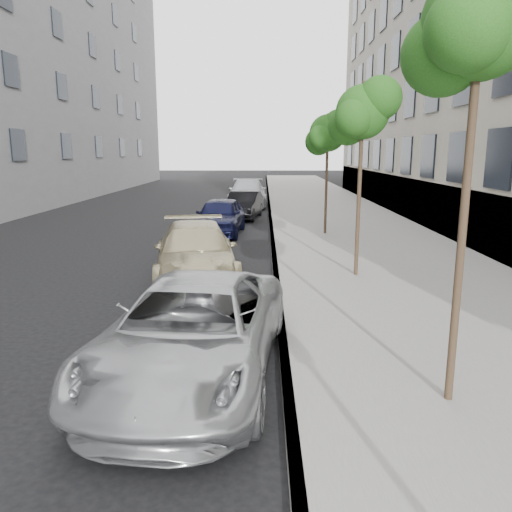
{
  "coord_description": "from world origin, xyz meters",
  "views": [
    {
      "loc": [
        0.84,
        -4.36,
        3.22
      ],
      "look_at": [
        0.72,
        3.78,
        1.5
      ],
      "focal_mm": 35.0,
      "sensor_mm": 36.0,
      "label": 1
    }
  ],
  "objects_px": {
    "suv": "(196,252)",
    "tree_far": "(329,133)",
    "minivan": "(193,331)",
    "sedan_black": "(244,205)",
    "tree_mid": "(364,112)",
    "sedan_blue": "(220,216)",
    "tree_near": "(483,22)",
    "sedan_rear": "(248,193)"
  },
  "relations": [
    {
      "from": "suv",
      "to": "tree_far",
      "type": "bearing_deg",
      "value": 49.04
    },
    {
      "from": "tree_far",
      "to": "minivan",
      "type": "distance_m",
      "value": 12.98
    },
    {
      "from": "minivan",
      "to": "tree_far",
      "type": "bearing_deg",
      "value": 80.21
    },
    {
      "from": "minivan",
      "to": "sedan_black",
      "type": "distance_m",
      "value": 17.27
    },
    {
      "from": "tree_mid",
      "to": "sedan_blue",
      "type": "bearing_deg",
      "value": 120.28
    },
    {
      "from": "tree_near",
      "to": "sedan_blue",
      "type": "relative_size",
      "value": 1.25
    },
    {
      "from": "tree_mid",
      "to": "tree_far",
      "type": "height_order",
      "value": "tree_mid"
    },
    {
      "from": "suv",
      "to": "sedan_rear",
      "type": "xyz_separation_m",
      "value": [
        0.77,
        17.31,
        0.07
      ]
    },
    {
      "from": "sedan_black",
      "to": "minivan",
      "type": "bearing_deg",
      "value": -81.9
    },
    {
      "from": "tree_far",
      "to": "sedan_black",
      "type": "bearing_deg",
      "value": 122.87
    },
    {
      "from": "minivan",
      "to": "suv",
      "type": "distance_m",
      "value": 5.61
    },
    {
      "from": "sedan_blue",
      "to": "tree_far",
      "type": "bearing_deg",
      "value": -3.27
    },
    {
      "from": "sedan_rear",
      "to": "sedan_blue",
      "type": "bearing_deg",
      "value": -95.09
    },
    {
      "from": "tree_far",
      "to": "suv",
      "type": "xyz_separation_m",
      "value": [
        -4.09,
        -6.56,
        -3.15
      ]
    },
    {
      "from": "tree_far",
      "to": "sedan_rear",
      "type": "height_order",
      "value": "tree_far"
    },
    {
      "from": "sedan_black",
      "to": "tree_mid",
      "type": "bearing_deg",
      "value": -65.75
    },
    {
      "from": "tree_far",
      "to": "suv",
      "type": "bearing_deg",
      "value": -121.95
    },
    {
      "from": "sedan_black",
      "to": "tree_far",
      "type": "bearing_deg",
      "value": -48.83
    },
    {
      "from": "tree_far",
      "to": "sedan_blue",
      "type": "height_order",
      "value": "tree_far"
    },
    {
      "from": "tree_mid",
      "to": "minivan",
      "type": "height_order",
      "value": "tree_mid"
    },
    {
      "from": "minivan",
      "to": "sedan_rear",
      "type": "xyz_separation_m",
      "value": [
        0.06,
        22.87,
        0.08
      ]
    },
    {
      "from": "tree_mid",
      "to": "sedan_rear",
      "type": "bearing_deg",
      "value": 100.92
    },
    {
      "from": "minivan",
      "to": "sedan_rear",
      "type": "relative_size",
      "value": 0.94
    },
    {
      "from": "tree_far",
      "to": "suv",
      "type": "height_order",
      "value": "tree_far"
    },
    {
      "from": "tree_mid",
      "to": "tree_far",
      "type": "distance_m",
      "value": 6.51
    },
    {
      "from": "tree_near",
      "to": "sedan_black",
      "type": "height_order",
      "value": "tree_near"
    },
    {
      "from": "tree_near",
      "to": "tree_mid",
      "type": "xyz_separation_m",
      "value": [
        0.0,
        6.5,
        -0.47
      ]
    },
    {
      "from": "tree_far",
      "to": "minivan",
      "type": "bearing_deg",
      "value": -105.62
    },
    {
      "from": "suv",
      "to": "sedan_blue",
      "type": "xyz_separation_m",
      "value": [
        0.01,
        7.05,
        0.01
      ]
    },
    {
      "from": "tree_mid",
      "to": "sedan_black",
      "type": "distance_m",
      "value": 12.6
    },
    {
      "from": "tree_far",
      "to": "sedan_black",
      "type": "xyz_separation_m",
      "value": [
        -3.33,
        5.15,
        -3.21
      ]
    },
    {
      "from": "suv",
      "to": "sedan_black",
      "type": "height_order",
      "value": "suv"
    },
    {
      "from": "tree_mid",
      "to": "sedan_rear",
      "type": "xyz_separation_m",
      "value": [
        -3.33,
        17.24,
        -3.34
      ]
    },
    {
      "from": "tree_mid",
      "to": "sedan_rear",
      "type": "relative_size",
      "value": 0.89
    },
    {
      "from": "tree_near",
      "to": "sedan_rear",
      "type": "height_order",
      "value": "tree_near"
    },
    {
      "from": "minivan",
      "to": "suv",
      "type": "relative_size",
      "value": 1.03
    },
    {
      "from": "suv",
      "to": "sedan_black",
      "type": "bearing_deg",
      "value": 77.26
    },
    {
      "from": "sedan_blue",
      "to": "minivan",
      "type": "bearing_deg",
      "value": -83.35
    },
    {
      "from": "sedan_blue",
      "to": "sedan_black",
      "type": "relative_size",
      "value": 1.07
    },
    {
      "from": "tree_near",
      "to": "tree_mid",
      "type": "height_order",
      "value": "tree_near"
    },
    {
      "from": "tree_near",
      "to": "tree_far",
      "type": "height_order",
      "value": "tree_near"
    },
    {
      "from": "tree_near",
      "to": "minivan",
      "type": "relative_size",
      "value": 1.05
    }
  ]
}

